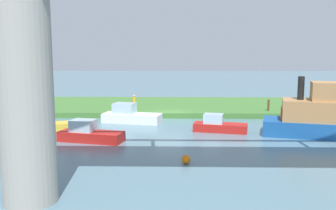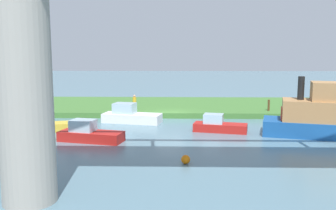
# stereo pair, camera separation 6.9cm
# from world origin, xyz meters

# --- Properties ---
(ground_plane) EXTENTS (160.00, 160.00, 0.00)m
(ground_plane) POSITION_xyz_m (0.00, 0.00, 0.00)
(ground_plane) COLOR slate
(grassy_bank) EXTENTS (80.00, 12.00, 0.50)m
(grassy_bank) POSITION_xyz_m (0.00, -6.00, 0.25)
(grassy_bank) COLOR #427533
(grassy_bank) RESTS_ON ground
(bridge_pylon) EXTENTS (2.20, 2.20, 10.45)m
(bridge_pylon) POSITION_xyz_m (5.40, 19.10, 5.23)
(bridge_pylon) COLOR #9E998E
(bridge_pylon) RESTS_ON ground
(person_on_bank) EXTENTS (0.50, 0.50, 1.39)m
(person_on_bank) POSITION_xyz_m (3.53, -2.59, 1.20)
(person_on_bank) COLOR #2D334C
(person_on_bank) RESTS_ON grassy_bank
(mooring_post) EXTENTS (0.20, 0.20, 1.07)m
(mooring_post) POSITION_xyz_m (-9.42, -1.67, 1.03)
(mooring_post) COLOR brown
(mooring_post) RESTS_ON grassy_bank
(riverboat_paddlewheel) EXTENTS (8.96, 4.89, 4.36)m
(riverboat_paddlewheel) POSITION_xyz_m (-11.63, 7.00, 1.61)
(riverboat_paddlewheel) COLOR #195199
(riverboat_paddlewheel) RESTS_ON ground
(houseboat_blue) EXTENTS (4.68, 2.55, 1.48)m
(houseboat_blue) POSITION_xyz_m (5.38, 8.72, 0.53)
(houseboat_blue) COLOR red
(houseboat_blue) RESTS_ON ground
(pontoon_yellow) EXTENTS (5.30, 2.82, 1.68)m
(pontoon_yellow) POSITION_xyz_m (3.40, 1.89, 0.60)
(pontoon_yellow) COLOR white
(pontoon_yellow) RESTS_ON ground
(motorboat_white) EXTENTS (4.28, 2.32, 1.35)m
(motorboat_white) POSITION_xyz_m (-3.89, 5.40, 0.48)
(motorboat_white) COLOR red
(motorboat_white) RESTS_ON ground
(motorboat_red) EXTENTS (4.38, 2.63, 1.38)m
(motorboat_red) POSITION_xyz_m (9.54, 5.73, 0.49)
(motorboat_red) COLOR gold
(motorboat_red) RESTS_ON ground
(marker_buoy) EXTENTS (0.50, 0.50, 0.50)m
(marker_buoy) POSITION_xyz_m (-1.17, 13.79, 0.25)
(marker_buoy) COLOR orange
(marker_buoy) RESTS_ON ground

